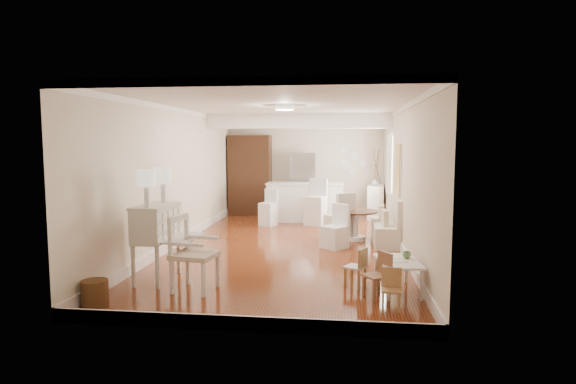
% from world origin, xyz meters
% --- Properties ---
extents(room, '(9.00, 9.04, 2.82)m').
position_xyz_m(room, '(0.04, 0.32, 1.98)').
color(room, brown).
rests_on(room, ground).
extents(secretary_bureau, '(0.95, 0.97, 1.18)m').
position_xyz_m(secretary_bureau, '(-1.70, -2.66, 0.59)').
color(secretary_bureau, silver).
rests_on(secretary_bureau, ground).
extents(gustavian_armchair, '(0.71, 0.71, 1.08)m').
position_xyz_m(gustavian_armchair, '(-0.96, -3.10, 0.54)').
color(gustavian_armchair, silver).
rests_on(gustavian_armchair, ground).
extents(wicker_basket, '(0.45, 0.45, 0.34)m').
position_xyz_m(wicker_basket, '(-2.05, -3.88, 0.17)').
color(wicker_basket, '#523419').
rests_on(wicker_basket, ground).
extents(kids_table, '(0.65, 0.96, 0.45)m').
position_xyz_m(kids_table, '(1.90, -2.80, 0.23)').
color(kids_table, white).
rests_on(kids_table, ground).
extents(kids_chair_a, '(0.42, 0.42, 0.64)m').
position_xyz_m(kids_chair_a, '(1.58, -3.15, 0.32)').
color(kids_chair_a, '#946543').
rests_on(kids_chair_a, ground).
extents(kids_chair_b, '(0.38, 0.38, 0.58)m').
position_xyz_m(kids_chair_b, '(1.31, -2.59, 0.29)').
color(kids_chair_b, '#A3804A').
rests_on(kids_chair_b, ground).
extents(kids_chair_c, '(0.27, 0.27, 0.53)m').
position_xyz_m(kids_chair_c, '(1.74, -3.58, 0.26)').
color(kids_chair_c, '#AC7D4E').
rests_on(kids_chair_c, ground).
extents(banquette, '(0.52, 1.60, 0.98)m').
position_xyz_m(banquette, '(1.99, 0.50, 0.49)').
color(banquette, silver).
rests_on(banquette, ground).
extents(dining_table, '(1.19, 1.19, 0.64)m').
position_xyz_m(dining_table, '(1.38, 0.77, 0.32)').
color(dining_table, '#3F2214').
rests_on(dining_table, ground).
extents(slip_chair_near, '(0.60, 0.60, 0.88)m').
position_xyz_m(slip_chair_near, '(0.95, -0.10, 0.44)').
color(slip_chair_near, white).
rests_on(slip_chair_near, ground).
extents(slip_chair_far, '(0.70, 0.70, 1.02)m').
position_xyz_m(slip_chair_far, '(1.03, 0.89, 0.51)').
color(slip_chair_far, silver).
rests_on(slip_chair_far, ground).
extents(breakfast_counter, '(2.05, 0.65, 1.03)m').
position_xyz_m(breakfast_counter, '(0.10, 3.10, 0.52)').
color(breakfast_counter, white).
rests_on(breakfast_counter, ground).
extents(bar_stool_left, '(0.48, 0.48, 0.92)m').
position_xyz_m(bar_stool_left, '(-0.78, 2.35, 0.46)').
color(bar_stool_left, white).
rests_on(bar_stool_left, ground).
extents(bar_stool_right, '(0.59, 0.59, 1.18)m').
position_xyz_m(bar_stool_right, '(0.41, 2.54, 0.59)').
color(bar_stool_right, silver).
rests_on(bar_stool_right, ground).
extents(pantry_cabinet, '(1.20, 0.60, 2.30)m').
position_xyz_m(pantry_cabinet, '(-1.60, 4.18, 1.15)').
color(pantry_cabinet, '#381E11').
rests_on(pantry_cabinet, ground).
extents(fridge, '(0.75, 0.65, 1.80)m').
position_xyz_m(fridge, '(0.30, 4.15, 0.90)').
color(fridge, silver).
rests_on(fridge, ground).
extents(sideboard, '(0.51, 1.00, 0.93)m').
position_xyz_m(sideboard, '(2.00, 3.79, 0.46)').
color(sideboard, silver).
rests_on(sideboard, ground).
extents(pencil_cup, '(0.15, 0.15, 0.09)m').
position_xyz_m(pencil_cup, '(2.03, -2.66, 0.50)').
color(pencil_cup, '#619557').
rests_on(pencil_cup, kids_table).
extents(branch_vase, '(0.19, 0.19, 0.18)m').
position_xyz_m(branch_vase, '(1.97, 3.75, 1.02)').
color(branch_vase, silver).
rests_on(branch_vase, sideboard).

